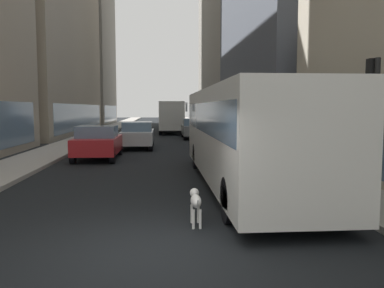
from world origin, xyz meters
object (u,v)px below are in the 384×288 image
object	(u,v)px
car_blue_hatchback	(169,121)
car_red_coupe	(98,142)
transit_bus	(243,130)
traffic_light_near	(374,109)
box_truck	(171,116)
dalmatian_dog	(196,201)
car_silver_sedan	(138,135)
car_grey_wagon	(193,128)

from	to	relation	value
car_blue_hatchback	car_red_coupe	bearing A→B (deg)	-97.85
transit_bus	traffic_light_near	xyz separation A→B (m)	(2.10, -3.94, 0.66)
transit_bus	box_truck	distance (m)	26.06
box_truck	car_red_coupe	bearing A→B (deg)	-101.71
transit_bus	dalmatian_dog	bearing A→B (deg)	-113.99
car_silver_sedan	traffic_light_near	xyz separation A→B (m)	(6.10, -15.87, 1.61)
car_blue_hatchback	car_silver_sedan	bearing A→B (deg)	-95.76
car_blue_hatchback	car_grey_wagon	world-z (taller)	same
dalmatian_dog	traffic_light_near	xyz separation A→B (m)	(3.98, 0.29, 1.92)
car_red_coupe	car_blue_hatchback	world-z (taller)	same
transit_bus	car_silver_sedan	size ratio (longest dim) A/B	2.48
car_blue_hatchback	car_grey_wagon	distance (m)	16.84
car_silver_sedan	dalmatian_dog	world-z (taller)	car_silver_sedan
box_truck	dalmatian_dog	bearing A→B (deg)	-90.53
transit_bus	dalmatian_dog	xyz separation A→B (m)	(-1.88, -4.23, -1.26)
box_truck	traffic_light_near	xyz separation A→B (m)	(3.70, -29.95, 0.77)
car_red_coupe	car_grey_wagon	xyz separation A→B (m)	(5.60, 12.26, -0.00)
car_blue_hatchback	car_grey_wagon	size ratio (longest dim) A/B	1.16
box_truck	transit_bus	bearing A→B (deg)	-86.48
car_grey_wagon	dalmatian_dog	bearing A→B (deg)	-94.63
car_red_coupe	box_truck	size ratio (longest dim) A/B	0.52
car_blue_hatchback	box_truck	bearing A→B (deg)	-90.00
dalmatian_dog	traffic_light_near	world-z (taller)	traffic_light_near
car_red_coupe	box_truck	distance (m)	19.72
car_red_coupe	dalmatian_dog	xyz separation A→B (m)	(3.72, -10.95, -0.31)
transit_bus	car_blue_hatchback	xyz separation A→B (m)	(-1.60, 35.75, -0.95)
traffic_light_near	box_truck	bearing A→B (deg)	97.04
car_silver_sedan	box_truck	xyz separation A→B (m)	(2.40, 14.08, 0.84)
car_grey_wagon	box_truck	world-z (taller)	box_truck
car_red_coupe	traffic_light_near	size ratio (longest dim) A/B	1.16
car_red_coupe	car_silver_sedan	size ratio (longest dim) A/B	0.85
car_silver_sedan	box_truck	world-z (taller)	box_truck
car_grey_wagon	dalmatian_dog	size ratio (longest dim) A/B	4.14
car_blue_hatchback	box_truck	size ratio (longest dim) A/B	0.62
car_grey_wagon	car_silver_sedan	xyz separation A→B (m)	(-4.00, -7.04, 0.01)
car_grey_wagon	traffic_light_near	size ratio (longest dim) A/B	1.17
box_truck	traffic_light_near	distance (m)	30.19
transit_bus	car_blue_hatchback	size ratio (longest dim) A/B	2.50
car_red_coupe	transit_bus	bearing A→B (deg)	-50.21
transit_bus	traffic_light_near	size ratio (longest dim) A/B	3.39
box_truck	car_silver_sedan	bearing A→B (deg)	-99.67
car_grey_wagon	car_red_coupe	bearing A→B (deg)	-114.56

